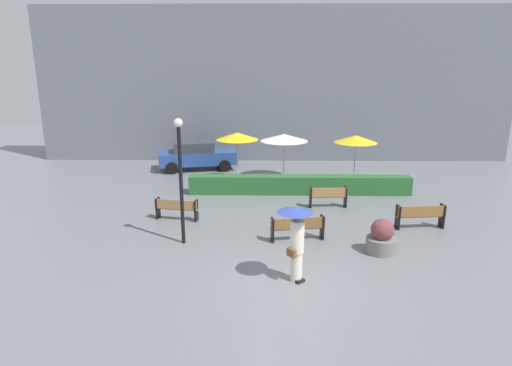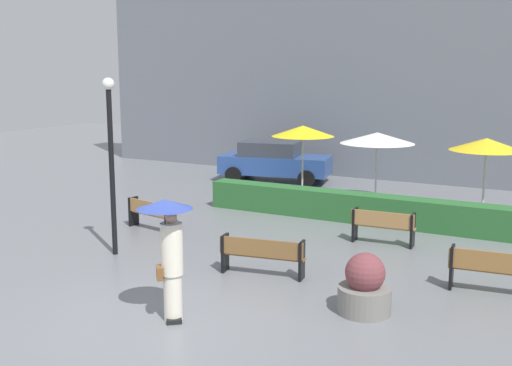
% 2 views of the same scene
% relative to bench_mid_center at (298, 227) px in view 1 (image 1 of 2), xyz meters
% --- Properties ---
extents(ground_plane, '(60.00, 60.00, 0.00)m').
position_rel_bench_mid_center_xyz_m(ground_plane, '(-0.48, -2.88, -0.49)').
color(ground_plane, slate).
extents(bench_mid_center, '(1.85, 0.63, 0.82)m').
position_rel_bench_mid_center_xyz_m(bench_mid_center, '(0.00, 0.00, 0.00)').
color(bench_mid_center, brown).
rests_on(bench_mid_center, ground).
extents(bench_far_left, '(1.68, 0.62, 0.81)m').
position_rel_bench_mid_center_xyz_m(bench_far_left, '(-4.43, 1.94, -0.00)').
color(bench_far_left, '#9E7242').
rests_on(bench_far_left, ground).
extents(bench_back_row, '(1.59, 0.44, 0.85)m').
position_rel_bench_mid_center_xyz_m(bench_back_row, '(1.52, 3.55, 0.02)').
color(bench_back_row, '#9E7242').
rests_on(bench_back_row, ground).
extents(bench_far_right, '(1.79, 0.53, 0.87)m').
position_rel_bench_mid_center_xyz_m(bench_far_right, '(4.48, 1.19, 0.03)').
color(bench_far_right, olive).
rests_on(bench_far_right, ground).
extents(pedestrian_with_umbrella, '(0.95, 0.95, 2.15)m').
position_rel_bench_mid_center_xyz_m(pedestrian_with_umbrella, '(-0.28, -2.85, 0.89)').
color(pedestrian_with_umbrella, silver).
rests_on(pedestrian_with_umbrella, ground).
extents(planter_pot, '(0.96, 0.96, 1.10)m').
position_rel_bench_mid_center_xyz_m(planter_pot, '(2.56, -0.92, -0.02)').
color(planter_pot, slate).
rests_on(planter_pot, ground).
extents(lamp_post, '(0.28, 0.28, 4.12)m').
position_rel_bench_mid_center_xyz_m(lamp_post, '(-3.79, -0.26, 2.02)').
color(lamp_post, black).
rests_on(lamp_post, ground).
extents(patio_umbrella_yellow, '(2.05, 2.05, 2.50)m').
position_rel_bench_mid_center_xyz_m(patio_umbrella_yellow, '(-2.42, 7.43, 1.83)').
color(patio_umbrella_yellow, silver).
rests_on(patio_umbrella_yellow, ground).
extents(patio_umbrella_white, '(2.37, 2.37, 2.33)m').
position_rel_bench_mid_center_xyz_m(patio_umbrella_white, '(-0.12, 8.09, 1.66)').
color(patio_umbrella_white, silver).
rests_on(patio_umbrella_white, ground).
extents(patio_umbrella_yellow_far, '(2.05, 2.05, 2.40)m').
position_rel_bench_mid_center_xyz_m(patio_umbrella_yellow_far, '(3.31, 7.29, 1.73)').
color(patio_umbrella_yellow_far, silver).
rests_on(patio_umbrella_yellow_far, ground).
extents(hedge_strip, '(10.01, 0.70, 0.82)m').
position_rel_bench_mid_center_xyz_m(hedge_strip, '(0.50, 5.52, -0.08)').
color(hedge_strip, '#28602D').
rests_on(hedge_strip, ground).
extents(building_facade, '(28.00, 1.20, 8.95)m').
position_rel_bench_mid_center_xyz_m(building_facade, '(-0.48, 13.12, 3.99)').
color(building_facade, slate).
rests_on(building_facade, ground).
extents(parked_car, '(4.47, 2.64, 1.57)m').
position_rel_bench_mid_center_xyz_m(parked_car, '(-4.88, 10.23, 0.33)').
color(parked_car, '#28478C').
rests_on(parked_car, ground).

